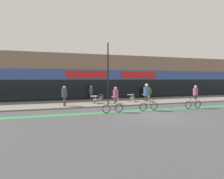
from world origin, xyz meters
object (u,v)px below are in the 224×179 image
Objects in this scene: cafe_chair_1_near at (116,99)px; cafe_chair_2_near at (132,97)px; bistro_table_0 at (94,98)px; cafe_chair_3_near at (148,97)px; bistro_table_2 at (130,97)px; cafe_chair_0_near at (95,99)px; planter_pot at (148,92)px; pedestrian_far_end at (91,91)px; lamp_post at (108,69)px; cafe_chair_0_side at (100,98)px; cyclist_1 at (115,98)px; bistro_table_1 at (114,99)px; pedestrian_near_end at (64,94)px; cyclist_2 at (195,96)px; cyclist_0 at (147,95)px; bistro_table_3 at (145,96)px.

cafe_chair_2_near is at bearing -71.62° from cafe_chair_1_near.
cafe_chair_2_near is (4.08, -0.35, -0.01)m from bistro_table_0.
cafe_chair_2_near is at bearing 83.91° from cafe_chair_3_near.
bistro_table_2 is 4.20m from cafe_chair_0_near.
planter_pot is 0.84× the size of pedestrian_far_end.
bistro_table_2 is at bearing 32.72° from lamp_post.
cyclist_1 reaches higher than cafe_chair_0_side.
cafe_chair_3_near is at bearing -20.84° from pedestrian_far_end.
pedestrian_near_end is at bearing -176.46° from bistro_table_1.
pedestrian_far_end is (-0.50, 2.62, 0.51)m from cafe_chair_0_side.
cafe_chair_0_near is 4.10m from cafe_chair_2_near.
pedestrian_far_end is (-7.89, 7.58, 0.02)m from cyclist_2.
bistro_table_1 is at bearing -22.38° from bistro_table_0.
bistro_table_2 is (4.09, 0.28, 0.00)m from bistro_table_0.
cyclist_0 is at bearing 174.73° from cafe_chair_2_near.
cafe_chair_0_side is 0.52× the size of pedestrian_far_end.
pedestrian_near_end is (-10.42, -3.62, 0.32)m from planter_pot.
cafe_chair_0_near is 0.62× the size of planter_pot.
bistro_table_1 is at bearing 153.61° from cafe_chair_0_side.
cafe_chair_0_near is (-5.89, -0.88, -0.01)m from bistro_table_3.
cafe_chair_2_near is at bearing -53.23° from cyclist_2.
bistro_table_2 is 0.43× the size of pedestrian_far_end.
cafe_chair_0_near is 0.49× the size of pedestrian_near_end.
cafe_chair_0_near is 0.89m from cafe_chair_0_side.
cyclist_2 is (3.93, -5.25, 0.48)m from bistro_table_2.
cafe_chair_1_near is 2.41m from cafe_chair_2_near.
planter_pot is 0.73× the size of cyclist_1.
planter_pot reaches higher than cafe_chair_2_near.
lamp_post is at bearing -146.80° from planter_pot.
bistro_table_1 is 7.41m from cyclist_2.
cafe_chair_1_near is 0.45× the size of cyclist_1.
cyclist_2 is (7.30, -0.22, -0.00)m from cyclist_1.
planter_pot reaches higher than cafe_chair_3_near.
bistro_table_1 is (1.91, -0.79, -0.04)m from bistro_table_0.
pedestrian_near_end is (-3.66, 3.66, 0.09)m from cyclist_1.
cyclist_0 is 2.74m from cyclist_1.
lamp_post is at bearing -71.97° from pedestrian_far_end.
bistro_table_0 is at bearing -176.10° from pedestrian_near_end.
bistro_table_0 is at bearing 88.09° from cafe_chair_2_near.
cyclist_2 reaches higher than planter_pot.
planter_pot is 0.79× the size of pedestrian_near_end.
bistro_table_2 is (2.17, 1.07, 0.04)m from bistro_table_1.
pedestrian_far_end is at bearing 117.71° from bistro_table_1.
bistro_table_0 is at bearing 4.27° from cafe_chair_0_side.
cafe_chair_3_near is at bearing 168.30° from pedestrian_near_end.
cafe_chair_0_near is at bearing -85.89° from pedestrian_far_end.
cyclist_2 reaches higher than cafe_chair_3_near.
lamp_post reaches higher than pedestrian_far_end.
bistro_table_3 is at bearing -0.67° from bistro_table_2.
cafe_chair_0_near is 0.45× the size of cyclist_2.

